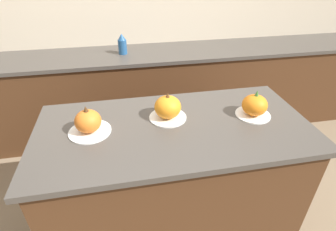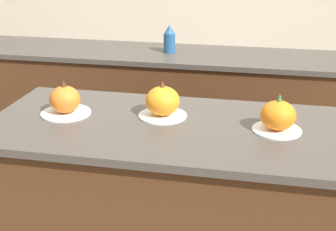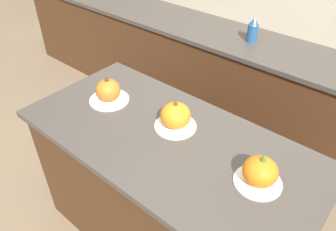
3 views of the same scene
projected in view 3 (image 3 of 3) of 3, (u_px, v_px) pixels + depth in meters
name	position (u px, v px, depth m)	size (l,w,h in m)	color
kitchen_island	(167.00, 193.00, 1.96)	(1.61, 0.78, 0.89)	#4C2D19
back_counter	(268.00, 99.00, 2.75)	(6.00, 0.60, 0.90)	#4C2D19
pumpkin_cake_left	(108.00, 91.00, 1.92)	(0.24, 0.24, 0.17)	white
pumpkin_cake_center	(176.00, 116.00, 1.72)	(0.23, 0.23, 0.17)	white
pumpkin_cake_right	(260.00, 172.00, 1.41)	(0.21, 0.21, 0.17)	white
bottle_tall	(253.00, 30.00, 2.55)	(0.08, 0.08, 0.20)	#235184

